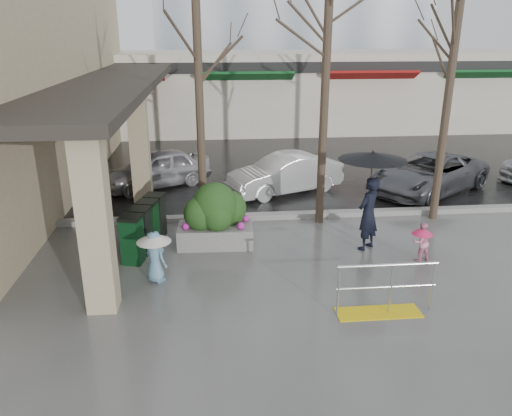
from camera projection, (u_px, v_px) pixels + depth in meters
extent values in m
plane|color=#51514F|center=(299.00, 286.00, 10.45)|extent=(120.00, 120.00, 0.00)
cube|color=black|center=(237.00, 116.00, 31.08)|extent=(120.00, 36.00, 0.01)
cube|color=gray|center=(275.00, 216.00, 14.18)|extent=(120.00, 0.30, 0.15)
cube|color=#2D2823|center=(115.00, 77.00, 16.31)|extent=(2.80, 18.00, 0.25)
cube|color=tan|center=(95.00, 223.00, 9.05)|extent=(0.55, 0.55, 3.50)
cube|color=tan|center=(140.00, 146.00, 15.14)|extent=(0.55, 0.55, 3.50)
cube|color=beige|center=(278.00, 91.00, 26.84)|extent=(34.00, 6.00, 4.00)
cube|color=maroon|center=(116.00, 81.00, 23.12)|extent=(4.50, 1.68, 0.87)
cube|color=#0F4C1E|center=(245.00, 80.00, 23.66)|extent=(4.50, 1.68, 0.87)
cube|color=maroon|center=(368.00, 79.00, 24.19)|extent=(4.50, 1.68, 0.87)
cube|color=#0F4C1E|center=(486.00, 77.00, 24.72)|extent=(4.50, 1.68, 0.87)
cube|color=black|center=(287.00, 67.00, 23.65)|extent=(34.00, 0.35, 0.50)
cube|color=yellow|center=(378.00, 312.00, 9.44)|extent=(1.60, 0.50, 0.02)
cylinder|color=silver|center=(338.00, 292.00, 9.20)|extent=(0.05, 0.05, 1.00)
cylinder|color=silver|center=(391.00, 289.00, 9.29)|extent=(0.05, 0.05, 1.00)
cylinder|color=silver|center=(432.00, 287.00, 9.36)|extent=(0.05, 0.05, 1.00)
cylinder|color=silver|center=(388.00, 265.00, 9.12)|extent=(1.90, 0.06, 0.06)
cylinder|color=silver|center=(386.00, 287.00, 9.27)|extent=(1.90, 0.04, 0.04)
cylinder|color=#382B21|center=(199.00, 100.00, 12.51)|extent=(0.22, 0.22, 6.80)
cylinder|color=#382B21|center=(325.00, 95.00, 12.76)|extent=(0.22, 0.22, 7.00)
cylinder|color=#382B21|center=(447.00, 103.00, 13.14)|extent=(0.22, 0.22, 6.50)
imported|color=black|center=(368.00, 214.00, 11.95)|extent=(0.78, 0.76, 1.81)
cylinder|color=black|center=(371.00, 176.00, 11.64)|extent=(0.02, 0.02, 1.15)
cone|color=black|center=(373.00, 156.00, 11.47)|extent=(1.59, 1.59, 0.18)
sphere|color=black|center=(373.00, 151.00, 11.44)|extent=(0.05, 0.05, 0.05)
imported|color=pink|center=(421.00, 242.00, 11.47)|extent=(0.51, 0.44, 0.92)
cylinder|color=black|center=(422.00, 235.00, 11.41)|extent=(0.02, 0.02, 0.40)
cone|color=#EA245D|center=(423.00, 231.00, 11.37)|extent=(0.48, 0.48, 0.18)
sphere|color=black|center=(423.00, 226.00, 11.34)|extent=(0.05, 0.05, 0.05)
imported|color=#6594B3|center=(155.00, 257.00, 10.47)|extent=(0.65, 0.64, 1.13)
cylinder|color=black|center=(154.00, 245.00, 10.38)|extent=(0.02, 0.02, 0.53)
cone|color=silver|center=(154.00, 238.00, 10.33)|extent=(0.73, 0.73, 0.18)
sphere|color=black|center=(153.00, 233.00, 10.29)|extent=(0.05, 0.05, 0.05)
cube|color=slate|center=(216.00, 235.00, 12.37)|extent=(1.87, 1.00, 0.51)
ellipsoid|color=#1A3F14|center=(215.00, 206.00, 12.12)|extent=(1.12, 1.01, 1.18)
sphere|color=#1A3F14|center=(200.00, 214.00, 12.04)|extent=(0.81, 0.81, 0.81)
sphere|color=#1A3F14|center=(229.00, 209.00, 12.34)|extent=(0.85, 0.85, 0.85)
cube|color=#0D3919|center=(132.00, 241.00, 11.34)|extent=(0.52, 0.52, 1.05)
cube|color=black|center=(130.00, 218.00, 11.14)|extent=(0.56, 0.56, 0.08)
cube|color=black|center=(141.00, 232.00, 11.83)|extent=(0.52, 0.52, 1.05)
cube|color=black|center=(139.00, 210.00, 11.63)|extent=(0.56, 0.56, 0.08)
cube|color=#0C3716|center=(148.00, 224.00, 12.32)|extent=(0.52, 0.52, 1.05)
cube|color=black|center=(147.00, 203.00, 12.12)|extent=(0.56, 0.56, 0.08)
cube|color=black|center=(156.00, 217.00, 12.81)|extent=(0.52, 0.52, 1.05)
cube|color=black|center=(154.00, 196.00, 12.61)|extent=(0.56, 0.56, 0.08)
imported|color=#B6B5BA|center=(156.00, 169.00, 16.89)|extent=(3.95, 3.11, 1.26)
imported|color=white|center=(285.00, 174.00, 16.28)|extent=(4.04, 2.71, 1.26)
imported|color=#57595F|center=(429.00, 173.00, 16.35)|extent=(4.92, 4.28, 1.26)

